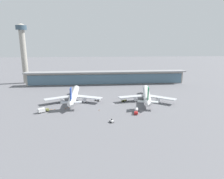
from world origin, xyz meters
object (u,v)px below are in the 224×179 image
safety_cone_charlie (99,110)px  safety_cone_delta (66,108)px  airliner_centre_stand (147,95)px  safety_cone_echo (69,107)px  safety_cone_alpha (51,109)px  service_truck_by_tail_red (136,110)px  control_tower (23,49)px  service_truck_near_nose_olive (124,100)px  service_truck_on_taxiway_white (98,100)px  safety_cone_bravo (55,109)px  service_truck_under_wing_olive (43,110)px  airliner_left_stand (74,95)px  service_truck_mid_apron_white (112,121)px

safety_cone_charlie → safety_cone_delta: (-23.64, 5.60, 0.00)m
airliner_centre_stand → safety_cone_echo: 62.75m
safety_cone_delta → safety_cone_alpha: bearing=-173.9°
service_truck_by_tail_red → control_tower: 163.61m
service_truck_near_nose_olive → safety_cone_delta: service_truck_near_nose_olive is taller
service_truck_on_taxiway_white → safety_cone_bravo: (-31.06, -19.08, -0.49)m
service_truck_under_wing_olive → safety_cone_charlie: bearing=1.2°
safety_cone_echo → safety_cone_alpha: bearing=-164.0°
airliner_centre_stand → safety_cone_charlie: size_ratio=84.18×
safety_cone_bravo → airliner_left_stand: bearing=58.9°
service_truck_on_taxiway_white → safety_cone_bravo: bearing=-148.4°
service_truck_under_wing_olive → safety_cone_echo: 18.55m
service_truck_under_wing_olive → airliner_centre_stand: bearing=14.9°
service_truck_mid_apron_white → safety_cone_delta: 41.36m
airliner_left_stand → control_tower: control_tower is taller
airliner_left_stand → safety_cone_delta: airliner_left_stand is taller
service_truck_near_nose_olive → service_truck_on_taxiway_white: bearing=169.5°
airliner_centre_stand → safety_cone_echo: (-61.40, -12.03, -4.68)m
service_truck_by_tail_red → safety_cone_delta: size_ratio=12.70×
safety_cone_bravo → control_tower: bearing=116.8°
safety_cone_alpha → safety_cone_delta: same height
control_tower → safety_cone_charlie: bearing=-52.3°
service_truck_near_nose_olive → safety_cone_echo: (-42.71, -12.01, -0.49)m
service_truck_on_taxiway_white → safety_cone_bravo: 36.45m
service_truck_on_taxiway_white → safety_cone_delta: service_truck_on_taxiway_white is taller
airliner_left_stand → safety_cone_alpha: 24.84m
airliner_left_stand → service_truck_under_wing_olive: bearing=-126.8°
service_truck_under_wing_olive → safety_cone_bravo: size_ratio=10.21×
service_truck_by_tail_red → control_tower: size_ratio=0.12×
service_truck_near_nose_olive → service_truck_mid_apron_white: (-14.00, -42.29, 0.07)m
service_truck_under_wing_olive → service_truck_mid_apron_white: size_ratio=2.18×
safety_cone_charlie → safety_cone_delta: 24.29m
service_truck_by_tail_red → safety_cone_charlie: 26.16m
service_truck_by_tail_red → safety_cone_bravo: 57.61m
service_truck_mid_apron_white → service_truck_on_taxiway_white: 46.72m
safety_cone_delta → service_truck_under_wing_olive: bearing=-156.3°
control_tower → safety_cone_bravo: (52.45, -103.71, -39.82)m
airliner_centre_stand → service_truck_near_nose_olive: 19.16m
service_truck_mid_apron_white → safety_cone_echo: bearing=133.5°
safety_cone_alpha → service_truck_under_wing_olive: bearing=-130.5°
safety_cone_alpha → safety_cone_bravo: size_ratio=1.00×
service_truck_under_wing_olive → service_truck_by_tail_red: bearing=-6.2°
service_truck_under_wing_olive → safety_cone_delta: 15.97m
safety_cone_charlie → airliner_left_stand: bearing=128.6°
service_truck_mid_apron_white → service_truck_on_taxiway_white: size_ratio=0.56×
service_truck_by_tail_red → service_truck_on_taxiway_white: size_ratio=1.50×
service_truck_on_taxiway_white → service_truck_near_nose_olive: bearing=-10.5°
airliner_centre_stand → safety_cone_bravo: (-70.79, -15.21, -4.68)m
airliner_left_stand → service_truck_near_nose_olive: bearing=-6.3°
service_truck_under_wing_olive → control_tower: size_ratio=0.10×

